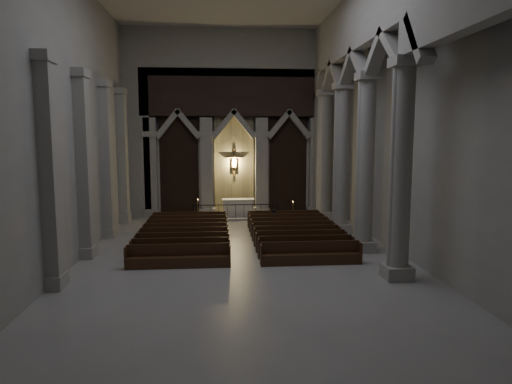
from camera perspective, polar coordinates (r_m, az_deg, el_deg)
room at (r=18.59m, az=-1.47°, el=14.27°), size 24.00×24.10×12.00m
sanctuary_wall at (r=30.00m, az=-2.78°, el=9.67°), size 14.00×0.77×12.00m
right_arcade at (r=20.97m, az=13.95°, el=13.88°), size 1.00×24.00×12.00m
left_pilasters at (r=22.67m, az=-19.31°, el=3.24°), size 0.60×13.00×8.03m
sanctuary_step at (r=29.50m, az=-2.64°, el=-3.05°), size 8.50×2.60×0.15m
altar at (r=29.43m, az=-2.27°, el=-1.88°), size 2.07×0.83×1.05m
altar_rail at (r=28.35m, az=-2.56°, el=-2.20°), size 5.31×0.09×1.04m
candle_stand_left at (r=28.69m, az=-7.29°, el=-2.80°), size 0.23×0.23×1.34m
candle_stand_right at (r=28.16m, az=4.63°, el=-3.00°), size 0.21×0.21×1.26m
pews at (r=22.49m, az=-1.94°, el=-5.68°), size 9.59×8.21×0.93m
worshipper at (r=25.98m, az=2.32°, el=-3.35°), size 0.46×0.35×1.13m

